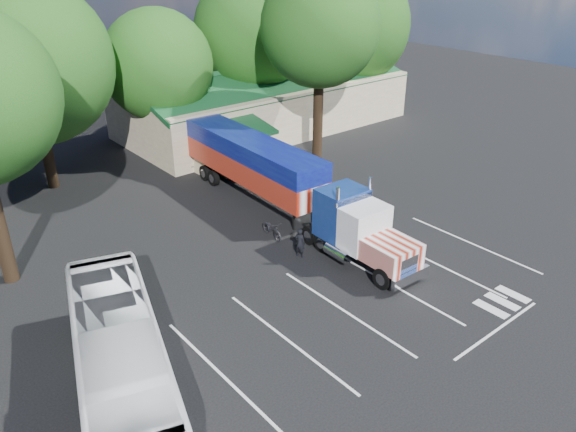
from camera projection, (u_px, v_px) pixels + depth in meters
ground at (262, 258)px, 28.76m from camera, size 120.00×120.00×0.00m
event_hall at (264, 102)px, 47.96m from camera, size 24.20×14.12×5.55m
tree_row_c at (29, 63)px, 33.57m from camera, size 10.00×10.00×13.05m
tree_row_d at (157, 65)px, 40.25m from camera, size 8.00×8.00×10.60m
tree_row_e at (254, 31)px, 45.08m from camera, size 9.60×9.60×12.90m
tree_row_f at (352, 26)px, 50.10m from camera, size 10.40×10.40×13.00m
tree_near_right at (320, 28)px, 37.05m from camera, size 8.00×8.00×13.50m
semi_truck at (277, 176)px, 32.72m from camera, size 3.49×19.43×4.05m
woman at (300, 243)px, 28.56m from camera, size 0.55×0.67×1.58m
bicycle at (272, 229)px, 30.58m from camera, size 0.87×1.92×0.97m
tour_bus at (123, 370)px, 18.83m from camera, size 6.16×12.14×3.30m
silver_sedan at (204, 154)px, 40.72m from camera, size 4.40×2.50×1.37m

